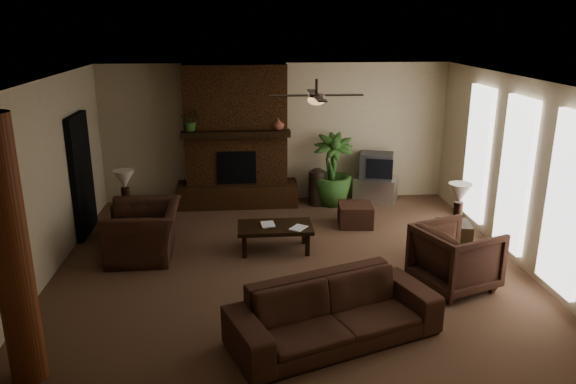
{
  "coord_description": "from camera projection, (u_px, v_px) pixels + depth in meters",
  "views": [
    {
      "loc": [
        -0.65,
        -7.58,
        3.59
      ],
      "look_at": [
        0.0,
        0.4,
        1.1
      ],
      "focal_mm": 34.46,
      "sensor_mm": 36.0,
      "label": 1
    }
  ],
  "objects": [
    {
      "name": "room_shell",
      "position": [
        290.0,
        180.0,
        7.92
      ],
      "size": [
        7.0,
        7.0,
        7.0
      ],
      "color": "brown",
      "rests_on": "ground"
    },
    {
      "name": "fireplace",
      "position": [
        237.0,
        148.0,
        11.0
      ],
      "size": [
        2.4,
        0.7,
        2.8
      ],
      "color": "#432612",
      "rests_on": "ground"
    },
    {
      "name": "windows",
      "position": [
        515.0,
        175.0,
        8.39
      ],
      "size": [
        0.08,
        3.65,
        2.35
      ],
      "color": "white",
      "rests_on": "ground"
    },
    {
      "name": "log_column",
      "position": [
        11.0,
        255.0,
        5.41
      ],
      "size": [
        0.36,
        0.36,
        2.8
      ],
      "primitive_type": "cylinder",
      "color": "brown",
      "rests_on": "ground"
    },
    {
      "name": "doorway",
      "position": [
        82.0,
        175.0,
        9.47
      ],
      "size": [
        0.1,
        1.0,
        2.1
      ],
      "primitive_type": "cube",
      "color": "black",
      "rests_on": "ground"
    },
    {
      "name": "ceiling_fan",
      "position": [
        316.0,
        98.0,
        7.9
      ],
      "size": [
        1.35,
        1.35,
        0.37
      ],
      "color": "black",
      "rests_on": "ceiling"
    },
    {
      "name": "sofa",
      "position": [
        334.0,
        303.0,
        6.36
      ],
      "size": [
        2.54,
        1.53,
        0.96
      ],
      "primitive_type": "imported",
      "rotation": [
        0.0,
        0.0,
        0.36
      ],
      "color": "#3C241A",
      "rests_on": "ground"
    },
    {
      "name": "armchair_left",
      "position": [
        143.0,
        223.0,
        8.68
      ],
      "size": [
        0.85,
        1.28,
        1.1
      ],
      "primitive_type": "imported",
      "rotation": [
        0.0,
        0.0,
        -1.54
      ],
      "color": "#3C241A",
      "rests_on": "ground"
    },
    {
      "name": "armchair_right",
      "position": [
        456.0,
        254.0,
        7.65
      ],
      "size": [
        1.19,
        1.22,
        0.99
      ],
      "primitive_type": "imported",
      "rotation": [
        0.0,
        0.0,
        1.95
      ],
      "color": "#3C241A",
      "rests_on": "ground"
    },
    {
      "name": "coffee_table",
      "position": [
        275.0,
        229.0,
        8.92
      ],
      "size": [
        1.2,
        0.7,
        0.43
      ],
      "color": "black",
      "rests_on": "ground"
    },
    {
      "name": "ottoman",
      "position": [
        355.0,
        215.0,
        10.08
      ],
      "size": [
        0.65,
        0.65,
        0.4
      ],
      "primitive_type": "cube",
      "rotation": [
        0.0,
        0.0,
        -0.09
      ],
      "color": "#3C241A",
      "rests_on": "ground"
    },
    {
      "name": "tv_stand",
      "position": [
        375.0,
        190.0,
        11.42
      ],
      "size": [
        0.98,
        0.81,
        0.5
      ],
      "primitive_type": "cube",
      "rotation": [
        0.0,
        0.0,
        -0.43
      ],
      "color": "silver",
      "rests_on": "ground"
    },
    {
      "name": "tv",
      "position": [
        377.0,
        166.0,
        11.26
      ],
      "size": [
        0.77,
        0.69,
        0.52
      ],
      "color": "#333336",
      "rests_on": "tv_stand"
    },
    {
      "name": "floor_vase",
      "position": [
        317.0,
        184.0,
        11.15
      ],
      "size": [
        0.34,
        0.34,
        0.77
      ],
      "color": "black",
      "rests_on": "ground"
    },
    {
      "name": "floor_plant",
      "position": [
        332.0,
        185.0,
        11.2
      ],
      "size": [
        0.88,
        1.48,
        0.81
      ],
      "primitive_type": "imported",
      "rotation": [
        0.0,
        0.0,
        -0.05
      ],
      "color": "#325B24",
      "rests_on": "ground"
    },
    {
      "name": "side_table_left",
      "position": [
        128.0,
        223.0,
        9.45
      ],
      "size": [
        0.64,
        0.64,
        0.55
      ],
      "primitive_type": "cube",
      "rotation": [
        0.0,
        0.0,
        0.35
      ],
      "color": "black",
      "rests_on": "ground"
    },
    {
      "name": "lamp_left",
      "position": [
        124.0,
        182.0,
        9.27
      ],
      "size": [
        0.39,
        0.39,
        0.65
      ],
      "color": "black",
      "rests_on": "side_table_left"
    },
    {
      "name": "side_table_right",
      "position": [
        453.0,
        239.0,
        8.76
      ],
      "size": [
        0.58,
        0.58,
        0.55
      ],
      "primitive_type": "cube",
      "rotation": [
        0.0,
        0.0,
        -0.17
      ],
      "color": "black",
      "rests_on": "ground"
    },
    {
      "name": "lamp_right",
      "position": [
        459.0,
        196.0,
        8.52
      ],
      "size": [
        0.38,
        0.38,
        0.65
      ],
      "color": "black",
      "rests_on": "side_table_right"
    },
    {
      "name": "mantel_plant",
      "position": [
        191.0,
        122.0,
        10.58
      ],
      "size": [
        0.44,
        0.47,
        0.33
      ],
      "primitive_type": "imported",
      "rotation": [
        0.0,
        0.0,
        -0.15
      ],
      "color": "#325B24",
      "rests_on": "fireplace"
    },
    {
      "name": "mantel_vase",
      "position": [
        278.0,
        124.0,
        10.71
      ],
      "size": [
        0.28,
        0.29,
        0.22
      ],
      "primitive_type": "imported",
      "rotation": [
        0.0,
        0.0,
        -0.33
      ],
      "color": "brown",
      "rests_on": "fireplace"
    },
    {
      "name": "book_a",
      "position": [
        261.0,
        217.0,
        8.85
      ],
      "size": [
        0.22,
        0.05,
        0.29
      ],
      "primitive_type": "imported",
      "rotation": [
        0.0,
        0.0,
        0.1
      ],
      "color": "#999999",
      "rests_on": "coffee_table"
    },
    {
      "name": "book_b",
      "position": [
        293.0,
        219.0,
        8.77
      ],
      "size": [
        0.19,
        0.14,
        0.29
      ],
      "primitive_type": "imported",
      "rotation": [
        0.0,
        0.0,
        -0.61
      ],
      "color": "#999999",
      "rests_on": "coffee_table"
    }
  ]
}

